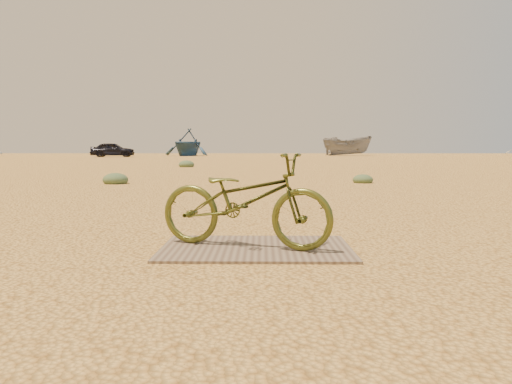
{
  "coord_description": "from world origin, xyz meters",
  "views": [
    {
      "loc": [
        -0.12,
        -4.0,
        0.88
      ],
      "look_at": [
        -0.17,
        0.19,
        0.49
      ],
      "focal_mm": 35.0,
      "sensor_mm": 36.0,
      "label": 1
    }
  ],
  "objects_px": {
    "bicycle": "(245,200)",
    "car": "(113,150)",
    "boat_mid_right": "(347,146)",
    "boat_far_left": "(188,142)",
    "plywood_board": "(256,248)"
  },
  "relations": [
    {
      "from": "car",
      "to": "boat_far_left",
      "type": "xyz_separation_m",
      "value": [
        5.64,
        4.74,
        0.68
      ]
    },
    {
      "from": "plywood_board",
      "to": "bicycle",
      "type": "height_order",
      "value": "bicycle"
    },
    {
      "from": "plywood_board",
      "to": "boat_mid_right",
      "type": "distance_m",
      "value": 44.75
    },
    {
      "from": "car",
      "to": "plywood_board",
      "type": "bearing_deg",
      "value": -166.11
    },
    {
      "from": "plywood_board",
      "to": "bicycle",
      "type": "bearing_deg",
      "value": 174.99
    },
    {
      "from": "bicycle",
      "to": "car",
      "type": "distance_m",
      "value": 39.83
    },
    {
      "from": "bicycle",
      "to": "car",
      "type": "bearing_deg",
      "value": 36.87
    },
    {
      "from": "bicycle",
      "to": "car",
      "type": "relative_size",
      "value": 0.42
    },
    {
      "from": "plywood_board",
      "to": "boat_mid_right",
      "type": "height_order",
      "value": "boat_mid_right"
    },
    {
      "from": "car",
      "to": "boat_far_left",
      "type": "height_order",
      "value": "boat_far_left"
    },
    {
      "from": "plywood_board",
      "to": "bicycle",
      "type": "xyz_separation_m",
      "value": [
        -0.1,
        0.01,
        0.41
      ]
    },
    {
      "from": "bicycle",
      "to": "boat_mid_right",
      "type": "bearing_deg",
      "value": 7.89
    },
    {
      "from": "plywood_board",
      "to": "bicycle",
      "type": "distance_m",
      "value": 0.42
    },
    {
      "from": "boat_far_left",
      "to": "boat_mid_right",
      "type": "xyz_separation_m",
      "value": [
        15.17,
        1.4,
        -0.35
      ]
    },
    {
      "from": "bicycle",
      "to": "boat_far_left",
      "type": "height_order",
      "value": "boat_far_left"
    }
  ]
}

